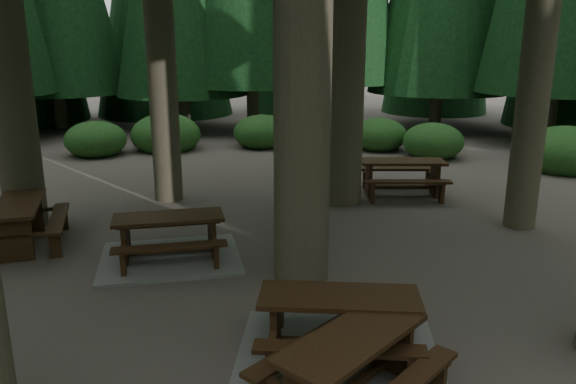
{
  "coord_description": "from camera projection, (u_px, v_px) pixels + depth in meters",
  "views": [
    {
      "loc": [
        -0.58,
        -7.82,
        3.58
      ],
      "look_at": [
        0.74,
        1.2,
        1.1
      ],
      "focal_mm": 35.0,
      "sensor_mm": 36.0,
      "label": 1
    }
  ],
  "objects": [
    {
      "name": "ground",
      "position": [
        251.0,
        285.0,
        8.49
      ],
      "size": [
        80.0,
        80.0,
        0.0
      ],
      "primitive_type": "plane",
      "color": "#504741",
      "rests_on": "ground"
    },
    {
      "name": "picnic_table_a",
      "position": [
        338.0,
        336.0,
        6.49
      ],
      "size": [
        2.69,
        2.38,
        0.79
      ],
      "rotation": [
        0.0,
        0.0,
        -0.22
      ],
      "color": "gray",
      "rests_on": "ground"
    },
    {
      "name": "picnic_table_b",
      "position": [
        20.0,
        218.0,
        9.93
      ],
      "size": [
        1.77,
        2.07,
        0.81
      ],
      "rotation": [
        0.0,
        0.0,
        1.72
      ],
      "color": "black",
      "rests_on": "ground"
    },
    {
      "name": "picnic_table_c",
      "position": [
        170.0,
        245.0,
        9.38
      ],
      "size": [
        2.41,
        2.04,
        0.78
      ],
      "rotation": [
        0.0,
        0.0,
        0.07
      ],
      "color": "gray",
      "rests_on": "ground"
    },
    {
      "name": "picnic_table_d",
      "position": [
        402.0,
        172.0,
        13.22
      ],
      "size": [
        2.17,
        1.85,
        0.85
      ],
      "rotation": [
        0.0,
        0.0,
        -0.15
      ],
      "color": "black",
      "rests_on": "ground"
    },
    {
      "name": "picnic_table_e",
      "position": [
        352.0,
        359.0,
        5.6
      ],
      "size": [
        2.26,
        2.22,
        0.76
      ],
      "rotation": [
        0.0,
        0.0,
        0.7
      ],
      "color": "black",
      "rests_on": "ground"
    },
    {
      "name": "shrub_ring",
      "position": [
        290.0,
        240.0,
        9.2
      ],
      "size": [
        23.86,
        24.64,
        1.49
      ],
      "color": "#21571D",
      "rests_on": "ground"
    }
  ]
}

